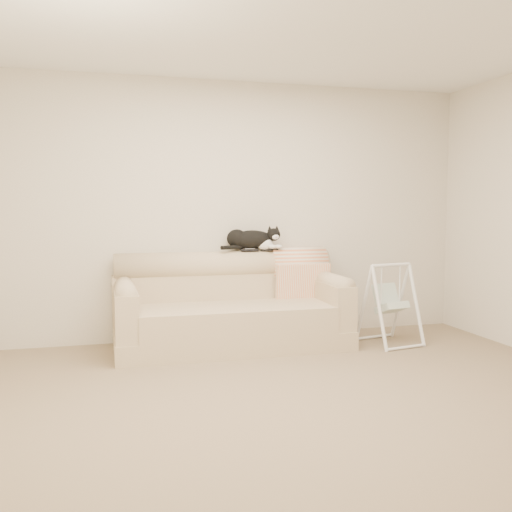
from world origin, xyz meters
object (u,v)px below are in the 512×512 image
(remote_a, at_px, (250,250))
(tuxedo_cat, at_px, (252,239))
(remote_b, at_px, (269,250))
(baby_swing, at_px, (390,304))
(sofa, at_px, (230,310))

(remote_a, xyz_separation_m, tuxedo_cat, (0.03, 0.03, 0.10))
(remote_b, relative_size, baby_swing, 0.22)
(remote_b, bearing_deg, tuxedo_cat, 168.88)
(remote_a, distance_m, remote_b, 0.21)
(sofa, relative_size, tuxedo_cat, 3.47)
(remote_a, relative_size, tuxedo_cat, 0.28)
(remote_a, xyz_separation_m, remote_b, (0.21, -0.00, -0.00))
(remote_b, distance_m, baby_swing, 1.30)
(remote_a, height_order, baby_swing, remote_a)
(remote_b, height_order, tuxedo_cat, tuxedo_cat)
(sofa, relative_size, remote_b, 12.57)
(baby_swing, bearing_deg, remote_a, 156.95)
(tuxedo_cat, bearing_deg, remote_a, -134.91)
(sofa, bearing_deg, baby_swing, -12.04)
(sofa, bearing_deg, tuxedo_cat, 41.63)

